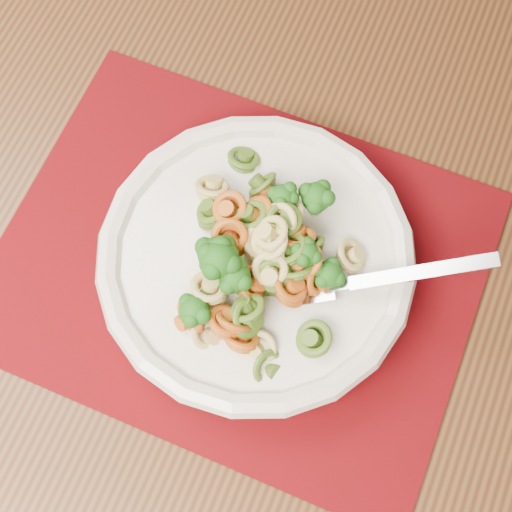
% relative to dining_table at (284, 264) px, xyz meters
% --- Properties ---
extents(dining_table, '(1.61, 1.09, 0.71)m').
position_rel_dining_table_xyz_m(dining_table, '(0.00, 0.00, 0.00)').
color(dining_table, '#533317').
rests_on(dining_table, ground).
extents(placemat, '(0.42, 0.33, 0.00)m').
position_rel_dining_table_xyz_m(placemat, '(-0.02, -0.05, 0.08)').
color(placemat, '#53030C').
rests_on(placemat, dining_table).
extents(pasta_bowl, '(0.26, 0.26, 0.05)m').
position_rel_dining_table_xyz_m(pasta_bowl, '(-0.01, -0.05, 0.12)').
color(pasta_bowl, silver).
rests_on(pasta_bowl, placemat).
extents(pasta_broccoli_heap, '(0.22, 0.22, 0.06)m').
position_rel_dining_table_xyz_m(pasta_broccoli_heap, '(-0.01, -0.05, 0.13)').
color(pasta_broccoli_heap, tan).
rests_on(pasta_broccoli_heap, pasta_bowl).
extents(fork, '(0.17, 0.11, 0.08)m').
position_rel_dining_table_xyz_m(fork, '(0.05, -0.05, 0.13)').
color(fork, silver).
rests_on(fork, pasta_bowl).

